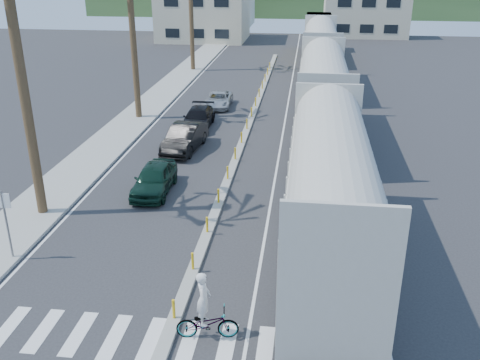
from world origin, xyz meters
name	(u,v)px	position (x,y,z in m)	size (l,w,h in m)	color
ground	(181,303)	(0.00, 0.00, 0.00)	(140.00, 140.00, 0.00)	#28282B
sidewalk	(148,107)	(-8.50, 25.00, 0.07)	(3.00, 90.00, 0.15)	gray
rails	(319,103)	(5.00, 28.00, 0.03)	(1.56, 100.00, 0.06)	black
median	(247,130)	(0.00, 19.96, 0.09)	(0.45, 60.00, 0.85)	gray
crosswalk	(167,341)	(0.00, -2.00, 0.01)	(14.00, 2.20, 0.01)	silver
lane_markings	(227,110)	(-2.15, 25.00, 0.00)	(9.42, 90.00, 0.01)	silver
freight_train	(322,80)	(5.00, 23.51, 2.91)	(3.00, 60.94, 5.85)	#B3B1A4
street_sign	(5,215)	(-7.30, 2.00, 1.97)	(0.60, 0.08, 3.00)	slate
buildings	(244,2)	(-6.41, 71.66, 4.36)	(38.00, 27.00, 10.00)	#BFB797
car_lead	(154,179)	(-3.49, 9.15, 0.73)	(1.81, 4.34, 1.47)	black
car_second	(185,138)	(-3.36, 15.59, 0.80)	(2.15, 4.99, 1.60)	black
car_third	(198,118)	(-3.48, 20.29, 0.68)	(1.96, 4.71, 1.36)	black
car_rear	(219,100)	(-2.94, 25.98, 0.58)	(2.08, 4.25, 1.16)	#B6B9BC
cyclist	(206,317)	(1.22, -1.63, 0.75)	(1.21, 2.16, 2.36)	#9EA0A5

